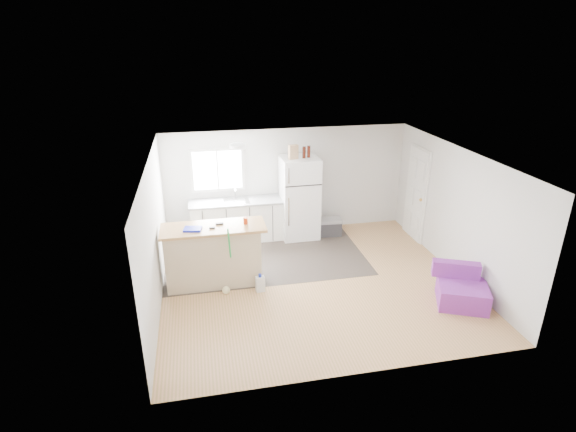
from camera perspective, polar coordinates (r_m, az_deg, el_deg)
The scene contains 19 objects.
room at distance 7.96m, azimuth 3.43°, elevation -0.88°, with size 5.51×5.01×2.41m.
vinyl_zone at distance 9.44m, azimuth -2.95°, elevation -5.01°, with size 4.05×2.50×0.00m, color #322A26.
window at distance 9.95m, azimuth -8.94°, elevation 5.78°, with size 1.18×0.06×0.98m.
interior_door at distance 10.33m, azimuth 15.95°, elevation 2.69°, with size 0.11×0.92×2.10m.
ceiling_fixture at distance 8.53m, azimuth -6.40°, elevation 8.81°, with size 0.30×0.30×0.07m, color white.
kitchen_cabinets at distance 10.04m, azimuth -6.47°, elevation -0.49°, with size 2.07×0.66×1.20m.
peninsula at distance 8.30m, azimuth -9.46°, elevation -4.92°, with size 1.85×0.71×1.14m.
refrigerator at distance 10.01m, azimuth 1.45°, elevation 2.33°, with size 0.82×0.78×1.84m.
cooler at distance 10.34m, azimuth 5.35°, elevation -1.36°, with size 0.54×0.38×0.39m.
purple_seat at distance 8.32m, azimuth 21.12°, elevation -8.76°, with size 1.03×1.03×0.66m.
cleaner_jug at distance 8.15m, azimuth -3.55°, elevation -8.57°, with size 0.17×0.13×0.35m.
mop at distance 8.14m, azimuth -7.70°, elevation -8.14°, with size 0.24×0.36×1.28m.
red_cup at distance 8.08m, azimuth -5.41°, elevation -0.61°, with size 0.08×0.08×0.12m, color red.
blue_tray at distance 7.98m, azimuth -12.02°, elevation -1.63°, with size 0.30×0.22×0.04m, color #151FC5.
tool_a at distance 8.13m, azimuth -8.69°, elevation -0.98°, with size 0.14×0.05×0.03m, color black.
tool_b at distance 7.98m, azimuth -9.62°, elevation -1.49°, with size 0.10×0.04×0.03m, color black.
cardboard_box at distance 9.59m, azimuth 0.67°, elevation 8.13°, with size 0.20×0.10×0.30m, color #9F7B5B.
bottle_left at distance 9.67m, azimuth 2.05°, elevation 8.08°, with size 0.07×0.07×0.25m, color #3B130A.
bottle_right at distance 9.74m, azimuth 2.65°, elevation 8.17°, with size 0.07×0.07×0.25m, color #3B130A.
Camera 1 is at (-1.93, -7.07, 4.30)m, focal length 28.00 mm.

